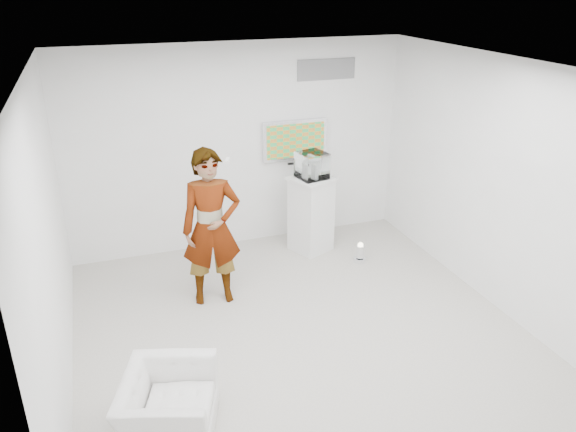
% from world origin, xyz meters
% --- Properties ---
extents(room, '(5.01, 5.01, 3.00)m').
position_xyz_m(room, '(0.00, 0.00, 1.50)').
color(room, '#BCB8AC').
rests_on(room, ground).
extents(tv, '(1.00, 0.08, 0.60)m').
position_xyz_m(tv, '(0.85, 2.45, 1.55)').
color(tv, silver).
rests_on(tv, room).
extents(logo_decal, '(0.90, 0.02, 0.30)m').
position_xyz_m(logo_decal, '(1.35, 2.49, 2.55)').
color(logo_decal, slate).
rests_on(logo_decal, room).
extents(person, '(0.77, 0.55, 1.98)m').
position_xyz_m(person, '(-0.77, 0.96, 0.99)').
color(person, silver).
rests_on(person, room).
extents(armchair, '(1.04, 1.11, 0.59)m').
position_xyz_m(armchair, '(-1.65, -1.15, 0.29)').
color(armchair, silver).
rests_on(armchair, room).
extents(pedestal, '(0.72, 0.72, 1.14)m').
position_xyz_m(pedestal, '(0.90, 1.87, 0.57)').
color(pedestal, silver).
rests_on(pedestal, room).
extents(floor_uplight, '(0.23, 0.23, 0.29)m').
position_xyz_m(floor_uplight, '(1.42, 1.25, 0.14)').
color(floor_uplight, white).
rests_on(floor_uplight, room).
extents(vitrine, '(0.44, 0.44, 0.38)m').
position_xyz_m(vitrine, '(0.90, 1.87, 1.32)').
color(vitrine, silver).
rests_on(vitrine, pedestal).
extents(console, '(0.08, 0.17, 0.22)m').
position_xyz_m(console, '(0.90, 1.87, 1.25)').
color(console, silver).
rests_on(console, pedestal).
extents(wii_remote, '(0.09, 0.15, 0.04)m').
position_xyz_m(wii_remote, '(-0.50, 1.08, 1.78)').
color(wii_remote, silver).
rests_on(wii_remote, person).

